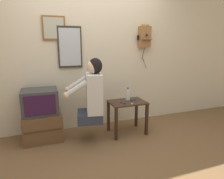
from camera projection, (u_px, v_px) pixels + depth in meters
ground_plane at (114, 156)px, 2.61m from camera, size 14.00×14.00×0.00m
wall_back at (91, 53)px, 3.35m from camera, size 6.80×0.05×2.55m
side_table at (127, 108)px, 3.21m from camera, size 0.57×0.41×0.53m
person at (92, 93)px, 2.89m from camera, size 0.60×0.51×0.93m
tv_stand at (43, 126)px, 3.05m from camera, size 0.56×0.48×0.41m
television at (40, 102)px, 2.95m from camera, size 0.51×0.41×0.37m
wall_phone_antique at (145, 36)px, 3.53m from camera, size 0.25×0.19×0.79m
framed_picture at (54, 28)px, 3.03m from camera, size 0.34×0.03×0.36m
wall_mirror at (70, 47)px, 3.17m from camera, size 0.38×0.03×0.65m
cell_phone_held at (123, 103)px, 3.10m from camera, size 0.06×0.13×0.01m
cell_phone_spare at (133, 100)px, 3.24m from camera, size 0.13×0.13×0.01m
water_bottle at (128, 94)px, 3.27m from camera, size 0.08×0.08×0.21m
toothbrush at (133, 103)px, 3.08m from camera, size 0.12×0.15×0.02m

